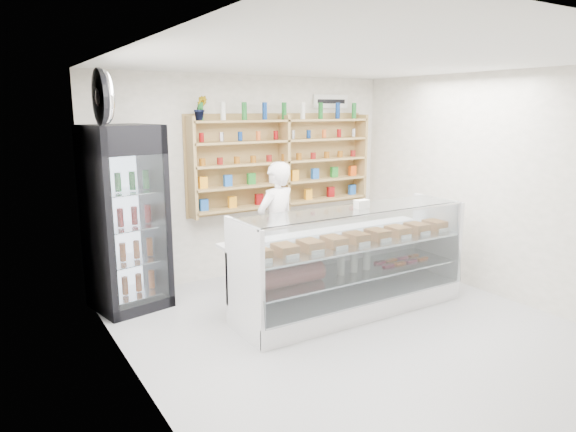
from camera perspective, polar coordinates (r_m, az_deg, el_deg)
room at (r=5.23m, az=8.23°, el=1.30°), size 5.00×5.00×5.00m
display_counter at (r=6.12m, az=6.89°, el=-7.32°), size 2.84×0.85×1.23m
shop_worker at (r=6.63m, az=-1.32°, el=-1.22°), size 0.70×0.56×1.69m
drinks_cooler at (r=6.29m, az=-17.63°, el=-0.24°), size 0.92×0.90×2.17m
wall_shelving at (r=7.38m, az=-0.42°, el=6.01°), size 2.84×0.28×1.33m
potted_plant at (r=6.78m, az=-9.70°, el=11.73°), size 0.21×0.18×0.31m
security_mirror at (r=5.26m, az=-19.65°, el=12.32°), size 0.15×0.50×0.50m
wall_sign at (r=7.95m, az=4.76°, el=12.57°), size 0.62×0.03×0.20m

